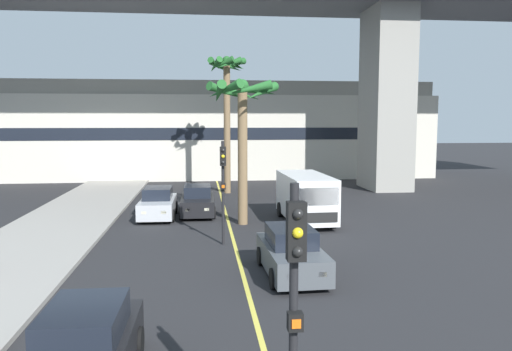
# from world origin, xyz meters

# --- Properties ---
(lane_stripe_center) EXTENTS (0.14, 56.00, 0.01)m
(lane_stripe_center) POSITION_xyz_m (0.00, 24.00, 0.00)
(lane_stripe_center) COLOR #DBCC4C
(lane_stripe_center) RESTS_ON ground
(pier_building_backdrop) EXTENTS (38.19, 8.04, 8.34)m
(pier_building_backdrop) POSITION_xyz_m (0.00, 47.69, 4.11)
(pier_building_backdrop) COLOR beige
(pier_building_backdrop) RESTS_ON ground
(car_queue_front) EXTENTS (1.86, 4.11, 1.56)m
(car_queue_front) POSITION_xyz_m (-1.51, 28.72, 0.72)
(car_queue_front) COLOR black
(car_queue_front) RESTS_ON ground
(car_queue_second) EXTENTS (1.88, 4.13, 1.56)m
(car_queue_second) POSITION_xyz_m (-3.56, 28.11, 0.72)
(car_queue_second) COLOR #B7BABF
(car_queue_second) RESTS_ON ground
(car_queue_third) EXTENTS (1.94, 4.16, 1.56)m
(car_queue_third) POSITION_xyz_m (1.56, 17.71, 0.72)
(car_queue_third) COLOR #4C5156
(car_queue_third) RESTS_ON ground
(delivery_van) EXTENTS (2.26, 5.29, 2.36)m
(delivery_van) POSITION_xyz_m (3.79, 26.08, 1.29)
(delivery_van) COLOR white
(delivery_van) RESTS_ON ground
(traffic_light_median_near) EXTENTS (0.24, 0.37, 4.20)m
(traffic_light_median_near) POSITION_xyz_m (-0.13, 8.22, 2.71)
(traffic_light_median_near) COLOR black
(traffic_light_median_near) RESTS_ON ground
(traffic_light_median_far) EXTENTS (0.24, 0.37, 4.20)m
(traffic_light_median_far) POSITION_xyz_m (-0.45, 21.94, 2.71)
(traffic_light_median_far) COLOR black
(traffic_light_median_far) RESTS_ON ground
(palm_tree_near_median) EXTENTS (3.53, 3.52, 6.95)m
(palm_tree_near_median) POSITION_xyz_m (0.68, 25.96, 5.53)
(palm_tree_near_median) COLOR brown
(palm_tree_near_median) RESTS_ON ground
(palm_tree_mid_median) EXTENTS (2.69, 2.70, 9.35)m
(palm_tree_mid_median) POSITION_xyz_m (0.52, 36.66, 7.19)
(palm_tree_mid_median) COLOR brown
(palm_tree_mid_median) RESTS_ON ground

